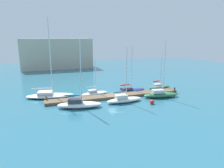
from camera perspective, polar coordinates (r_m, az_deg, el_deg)
name	(u,v)px	position (r m, az deg, el deg)	size (l,w,h in m)	color
ground_plane	(116,97)	(36.08, 1.05, -3.77)	(120.00, 120.00, 0.00)	#286075
dock_pier	(116,96)	(36.01, 1.05, -3.42)	(24.17, 2.15, 0.47)	brown
dock_piling_near_end	(47,99)	(34.75, -17.95, -4.13)	(0.28, 0.28, 1.10)	brown
dock_piling_far_end	(175,90)	(40.60, 17.19, -1.65)	(0.28, 0.28, 1.10)	brown
sailboat_0	(50,95)	(37.38, -17.11, -2.91)	(8.63, 4.18, 13.65)	white
sailboat_1	(79,104)	(31.15, -9.27, -5.49)	(7.00, 3.58, 10.15)	white
sailboat_2	(94,93)	(37.51, -4.96, -2.48)	(5.28, 2.51, 6.71)	white
sailboat_3	(124,99)	(33.28, 3.39, -4.22)	(6.21, 2.17, 8.95)	white
sailboat_4	(129,90)	(39.51, 4.87, -1.64)	(7.24, 3.01, 8.91)	navy
sailboat_5	(161,94)	(36.92, 13.55, -2.78)	(6.61, 2.76, 10.13)	#2D7047
sailboat_6	(159,86)	(43.32, 13.08, -0.61)	(5.21, 1.91, 7.13)	#2D7047
mooring_buoy_orange	(42,93)	(39.71, -19.09, -2.46)	(0.62, 0.62, 0.62)	orange
mooring_buoy_red	(152,102)	(33.09, 11.21, -4.94)	(0.72, 0.72, 0.72)	red
harbor_building_distant	(57,54)	(72.45, -15.20, 8.27)	(23.21, 8.04, 10.00)	#BCB299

